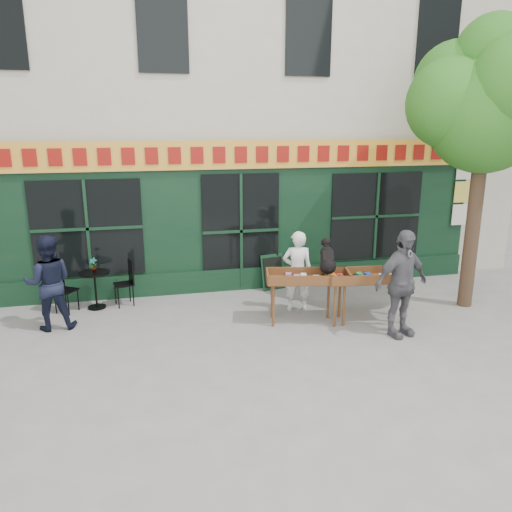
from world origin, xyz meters
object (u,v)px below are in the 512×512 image
Objects in this scene: book_cart_right at (366,279)px; bistro_table at (95,282)px; book_cart_center at (308,280)px; dog at (327,255)px; man_left at (49,283)px; man_right at (401,284)px; woman at (297,271)px.

book_cart_right reaches higher than bistro_table.
bistro_table is at bearing 169.15° from book_cart_center.
man_left reaches higher than dog.
man_right reaches higher than bistro_table.
dog is 1.40m from man_right.
book_cart_center is 1.68m from man_right.
man_right is 6.24m from man_left.
bistro_table is (-5.31, 2.58, -0.41)m from man_right.
bistro_table is at bearing -2.34° from woman.
book_cart_center is 0.84× the size of man_right.
man_right is at bearing -25.89° from bistro_table.
man_left is (-4.63, 0.09, 0.06)m from woman.
dog is at bearing -21.50° from bistro_table.
book_cart_center and book_cart_right have the same top height.
book_cart_right is (1.08, -0.19, 0.00)m from book_cart_center.
book_cart_center reaches higher than bistro_table.
dog is at bearing 166.63° from man_left.
woman is 2.13× the size of bistro_table.
man_left is (-0.70, -0.90, 0.33)m from bistro_table.
man_right is (1.38, -1.59, 0.14)m from woman.
man_right is (0.30, -0.75, 0.13)m from book_cart_right.
book_cart_center is 0.59m from dog.
man_right is 2.50× the size of bistro_table.
book_cart_center is 0.99× the size of woman.
bistro_table is at bearing 170.25° from dog.
man_right is 1.09× the size of man_left.
dog is 0.79× the size of bistro_table.
woman is 4.64m from man_left.
woman is at bearing 174.52° from man_left.
bistro_table is 1.19m from man_left.
book_cart_right is at bearing 153.83° from woman.
book_cart_center is 1.10m from book_cart_right.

